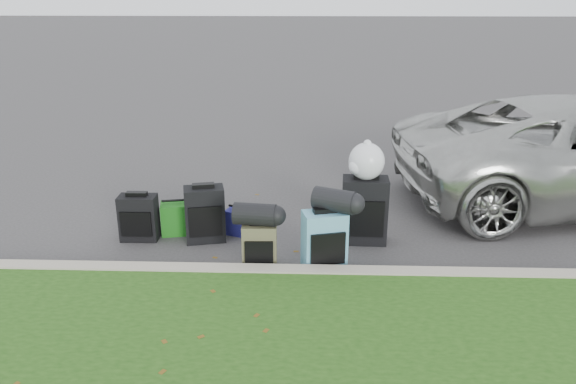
{
  "coord_description": "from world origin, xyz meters",
  "views": [
    {
      "loc": [
        0.13,
        -6.18,
        2.86
      ],
      "look_at": [
        -0.1,
        0.2,
        0.55
      ],
      "focal_mm": 35.0,
      "sensor_mm": 36.0,
      "label": 1
    }
  ],
  "objects_px": {
    "suitcase_large_black_right": "(364,210)",
    "suitcase_teal": "(324,241)",
    "suitcase_small_black": "(139,218)",
    "suitcase_large_black_left": "(205,214)",
    "tote_green": "(176,218)",
    "tote_navy": "(239,222)",
    "suitcase_olive": "(260,246)"
  },
  "relations": [
    {
      "from": "suitcase_large_black_left",
      "to": "tote_green",
      "type": "distance_m",
      "value": 0.47
    },
    {
      "from": "tote_green",
      "to": "tote_navy",
      "type": "height_order",
      "value": "tote_green"
    },
    {
      "from": "suitcase_large_black_left",
      "to": "suitcase_teal",
      "type": "bearing_deg",
      "value": -38.36
    },
    {
      "from": "suitcase_large_black_right",
      "to": "tote_navy",
      "type": "relative_size",
      "value": 2.52
    },
    {
      "from": "suitcase_large_black_right",
      "to": "suitcase_teal",
      "type": "bearing_deg",
      "value": -122.44
    },
    {
      "from": "suitcase_large_black_right",
      "to": "tote_green",
      "type": "relative_size",
      "value": 2.03
    },
    {
      "from": "suitcase_small_black",
      "to": "suitcase_large_black_right",
      "type": "distance_m",
      "value": 2.7
    },
    {
      "from": "suitcase_large_black_right",
      "to": "tote_green",
      "type": "height_order",
      "value": "suitcase_large_black_right"
    },
    {
      "from": "suitcase_small_black",
      "to": "tote_green",
      "type": "bearing_deg",
      "value": 25.77
    },
    {
      "from": "suitcase_small_black",
      "to": "suitcase_teal",
      "type": "height_order",
      "value": "suitcase_teal"
    },
    {
      "from": "suitcase_olive",
      "to": "tote_navy",
      "type": "xyz_separation_m",
      "value": [
        -0.33,
        0.89,
        -0.1
      ]
    },
    {
      "from": "suitcase_small_black",
      "to": "tote_green",
      "type": "relative_size",
      "value": 1.42
    },
    {
      "from": "tote_green",
      "to": "tote_navy",
      "type": "xyz_separation_m",
      "value": [
        0.79,
        0.01,
        -0.04
      ]
    },
    {
      "from": "suitcase_olive",
      "to": "suitcase_large_black_right",
      "type": "relative_size",
      "value": 0.64
    },
    {
      "from": "suitcase_small_black",
      "to": "suitcase_large_black_left",
      "type": "height_order",
      "value": "suitcase_large_black_left"
    },
    {
      "from": "suitcase_olive",
      "to": "tote_green",
      "type": "bearing_deg",
      "value": 139.75
    },
    {
      "from": "tote_navy",
      "to": "suitcase_large_black_left",
      "type": "bearing_deg",
      "value": -131.47
    },
    {
      "from": "suitcase_large_black_left",
      "to": "tote_navy",
      "type": "distance_m",
      "value": 0.47
    },
    {
      "from": "tote_green",
      "to": "suitcase_olive",
      "type": "bearing_deg",
      "value": -49.37
    },
    {
      "from": "suitcase_olive",
      "to": "suitcase_teal",
      "type": "xyz_separation_m",
      "value": [
        0.7,
        0.01,
        0.07
      ]
    },
    {
      "from": "suitcase_small_black",
      "to": "suitcase_large_black_left",
      "type": "distance_m",
      "value": 0.8
    },
    {
      "from": "suitcase_large_black_right",
      "to": "tote_navy",
      "type": "bearing_deg",
      "value": 175.92
    },
    {
      "from": "suitcase_small_black",
      "to": "suitcase_large_black_right",
      "type": "relative_size",
      "value": 0.7
    },
    {
      "from": "tote_navy",
      "to": "suitcase_small_black",
      "type": "bearing_deg",
      "value": -150.13
    },
    {
      "from": "suitcase_small_black",
      "to": "tote_green",
      "type": "xyz_separation_m",
      "value": [
        0.4,
        0.2,
        -0.08
      ]
    },
    {
      "from": "suitcase_small_black",
      "to": "suitcase_large_black_right",
      "type": "height_order",
      "value": "suitcase_large_black_right"
    },
    {
      "from": "suitcase_olive",
      "to": "suitcase_large_black_right",
      "type": "distance_m",
      "value": 1.4
    },
    {
      "from": "suitcase_small_black",
      "to": "suitcase_large_black_left",
      "type": "relative_size",
      "value": 0.83
    },
    {
      "from": "suitcase_olive",
      "to": "tote_green",
      "type": "relative_size",
      "value": 1.29
    },
    {
      "from": "suitcase_small_black",
      "to": "suitcase_teal",
      "type": "bearing_deg",
      "value": -17.54
    },
    {
      "from": "suitcase_teal",
      "to": "suitcase_large_black_right",
      "type": "distance_m",
      "value": 0.87
    },
    {
      "from": "suitcase_olive",
      "to": "suitcase_large_black_left",
      "type": "bearing_deg",
      "value": 134.08
    }
  ]
}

